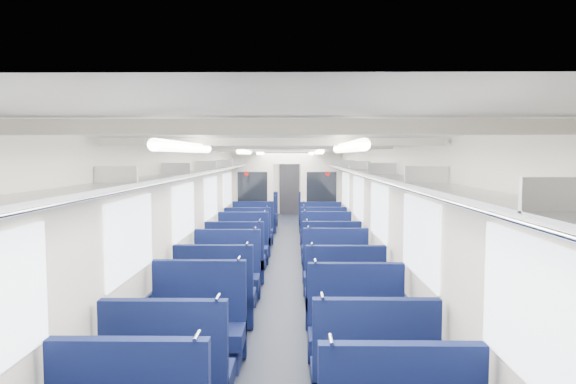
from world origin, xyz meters
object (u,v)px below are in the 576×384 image
Objects in this scene: seat_7 at (357,337)px; seat_10 at (227,280)px; seat_14 at (243,250)px; seat_21 at (317,221)px; seat_18 at (253,232)px; seat_19 at (321,233)px; seat_16 at (248,240)px; seat_23 at (315,216)px; seat_13 at (331,263)px; seat_11 at (336,278)px; seat_6 at (198,333)px; seat_5 at (373,383)px; seat_15 at (327,250)px; seat_22 at (261,216)px; seat_17 at (323,240)px; seat_20 at (259,221)px; seat_8 at (216,300)px; bulkhead at (287,194)px; seat_9 at (344,301)px; seat_12 at (236,263)px.

seat_10 is (-1.66, 2.36, 0.00)m from seat_7.
seat_14 is 1.00× the size of seat_21.
seat_18 is at bearing 90.00° from seat_14.
seat_18 is at bearing 176.34° from seat_19.
seat_16 is 4.76m from seat_23.
seat_13 is 2.01m from seat_14.
seat_11 is 1.08m from seat_13.
seat_6 is 6.89m from seat_18.
seat_5 is 1.00× the size of seat_11.
seat_22 is (-1.66, 5.46, 0.00)m from seat_15.
seat_10 is 6.92m from seat_21.
seat_21 is (0.00, 3.13, 0.00)m from seat_17.
seat_20 is (0.00, 4.39, 0.00)m from seat_14.
seat_17 is (0.00, 3.44, 0.00)m from seat_11.
seat_15 is 1.00× the size of seat_16.
seat_18 and seat_20 have the same top height.
seat_11 is 1.00× the size of seat_13.
seat_8 is at bearing -109.68° from seat_17.
bulkhead is 5.27m from seat_11.
seat_20 is (-1.66, 5.52, 0.00)m from seat_13.
seat_19 is at bearing 90.00° from seat_13.
seat_10 is 1.00× the size of seat_11.
seat_21 is (0.00, 5.49, 0.00)m from seat_13.
seat_16 is (-1.66, 6.86, 0.00)m from seat_5.
seat_15 and seat_23 have the same top height.
bulkhead is 2.50× the size of seat_23.
seat_15 and seat_17 have the same top height.
seat_19 is at bearing 90.00° from seat_9.
seat_19 is (0.83, -0.73, -0.89)m from bulkhead.
seat_17 is (0.00, 5.94, 0.00)m from seat_7.
seat_23 is at bearing 90.00° from seat_5.
seat_5 is 1.00× the size of seat_23.
seat_6 is at bearing -96.30° from bulkhead.
seat_15 is (1.66, 0.09, 0.00)m from seat_14.
seat_7 is 1.00× the size of seat_14.
seat_17 is 3.57m from seat_20.
seat_6 is at bearing -109.51° from seat_15.
seat_19 is at bearing -3.66° from seat_18.
seat_8 is at bearing 125.51° from seat_5.
seat_9 is 1.00× the size of seat_18.
seat_11 is 4.80m from seat_18.
seat_6 is at bearing -90.00° from seat_18.
seat_19 and seat_21 have the same top height.
seat_11 is 1.00× the size of seat_18.
seat_18 is at bearing 90.00° from seat_16.
seat_21 is 1.23m from seat_23.
seat_15 is (0.00, 1.22, 0.00)m from seat_13.
seat_8 and seat_17 have the same top height.
seat_11 and seat_18 have the same top height.
seat_10 and seat_12 have the same top height.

